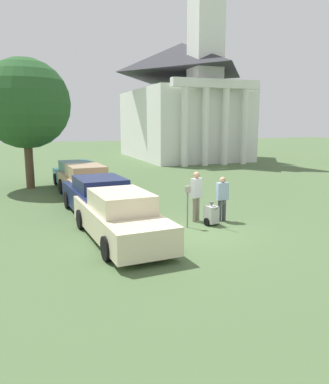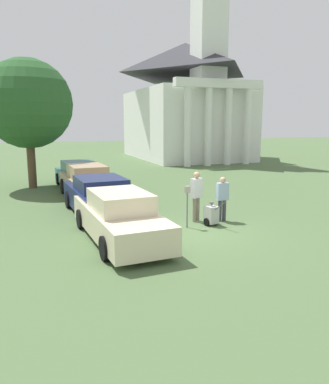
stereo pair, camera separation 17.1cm
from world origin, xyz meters
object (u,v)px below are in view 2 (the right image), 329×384
object	(u,v)px
parked_car_cream	(119,217)
parking_meter	(187,199)
parked_car_tan	(87,183)
person_worker	(196,193)
church	(186,97)
parked_car_navy	(100,197)
equipment_cart	(211,215)
parked_car_teal	(79,176)
person_supervisor	(222,196)

from	to	relation	value
parked_car_cream	parking_meter	world-z (taller)	parked_car_cream
parked_car_tan	person_worker	size ratio (longest dim) A/B	2.92
church	person_worker	bearing A→B (deg)	-112.18
parked_car_tan	person_worker	bearing A→B (deg)	-64.42
parked_car_navy	equipment_cart	distance (m)	4.45
parking_meter	person_worker	xyz separation A→B (m)	(0.63, 0.65, 0.05)
parking_meter	person_worker	world-z (taller)	person_worker
parked_car_cream	parked_car_tan	world-z (taller)	parked_car_tan
parking_meter	parked_car_navy	bearing A→B (deg)	131.31
parked_car_navy	person_worker	xyz separation A→B (m)	(3.12, -2.18, 0.34)
parked_car_navy	church	world-z (taller)	church
parked_car_teal	person_supervisor	xyz separation A→B (m)	(4.02, -8.99, 0.26)
parked_car_navy	parking_meter	distance (m)	3.78
parked_car_teal	person_supervisor	size ratio (longest dim) A/B	3.13
parked_car_navy	equipment_cart	size ratio (longest dim) A/B	5.37
parked_car_cream	parked_car_teal	xyz separation A→B (m)	(0.00, 9.83, -0.03)
person_worker	parked_car_cream	bearing A→B (deg)	-4.40
parked_car_navy	parked_car_teal	size ratio (longest dim) A/B	1.05
parked_car_teal	person_supervisor	distance (m)	9.85
parking_meter	equipment_cart	distance (m)	1.10
church	parked_car_navy	bearing A→B (deg)	-121.16
church	parked_car_teal	bearing A→B (deg)	-131.65
parking_meter	person_worker	bearing A→B (deg)	45.76
person_supervisor	church	distance (m)	24.80
parked_car_cream	person_supervisor	distance (m)	4.11
parked_car_cream	church	xyz separation A→B (m)	(12.30, 23.66, 5.24)
parked_car_tan	parking_meter	bearing A→B (deg)	-71.87
parked_car_tan	equipment_cart	distance (m)	7.12
parking_meter	church	distance (m)	25.65
equipment_cart	person_worker	bearing A→B (deg)	102.43
parked_car_cream	parked_car_tan	bearing A→B (deg)	86.34
parked_car_cream	parked_car_navy	bearing A→B (deg)	86.35
person_worker	equipment_cart	world-z (taller)	person_worker
parked_car_navy	parked_car_teal	distance (m)	6.52
parking_meter	equipment_cart	bearing A→B (deg)	-1.47
parking_meter	church	world-z (taller)	church
parked_car_teal	equipment_cart	distance (m)	9.97
parked_car_navy	person_worker	size ratio (longest dim) A/B	2.95
person_worker	equipment_cart	bearing A→B (deg)	88.37
parked_car_teal	person_worker	bearing A→B (deg)	-73.93
parked_car_cream	church	size ratio (longest dim) A/B	0.24
parked_car_cream	person_worker	size ratio (longest dim) A/B	2.93
person_worker	parking_meter	bearing A→B (deg)	21.41
parked_car_navy	equipment_cart	xyz separation A→B (m)	(3.40, -2.85, -0.32)
person_supervisor	church	bearing A→B (deg)	-105.73
parked_car_navy	person_worker	world-z (taller)	person_worker
parked_car_navy	church	xyz separation A→B (m)	(12.30, 20.35, 5.23)
person_worker	equipment_cart	size ratio (longest dim) A/B	1.82
person_worker	parked_car_tan	bearing A→B (deg)	-85.11
person_worker	church	bearing A→B (deg)	-136.53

